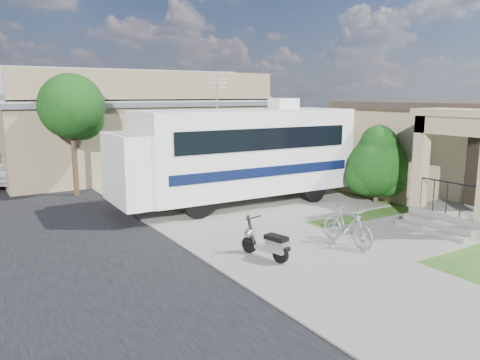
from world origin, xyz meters
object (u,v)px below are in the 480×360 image
pickup_truck (5,166)px  garden_hose (410,220)px  motorhome (237,152)px  bicycle (347,228)px  scooter (268,244)px  shrub (377,164)px

pickup_truck → garden_hose: 16.72m
motorhome → bicycle: 5.63m
motorhome → scooter: motorhome is taller
garden_hose → motorhome: bearing=123.4°
shrub → motorhome: bearing=150.1°
scooter → bicycle: bicycle is taller
scooter → garden_hose: size_ratio=3.77×
scooter → motorhome: bearing=52.5°
motorhome → pickup_truck: 11.03m
scooter → bicycle: size_ratio=0.85×
bicycle → garden_hose: 3.34m
scooter → bicycle: 2.28m
pickup_truck → garden_hose: pickup_truck is taller
shrub → garden_hose: 2.92m
shrub → garden_hose: bearing=-115.0°
shrub → scooter: bearing=-157.2°
motorhome → scooter: size_ratio=6.06×
motorhome → bicycle: size_ratio=5.14×
shrub → bicycle: 5.37m
motorhome → bicycle: bearing=-89.8°
bicycle → garden_hose: bicycle is taller
motorhome → shrub: bearing=-28.7°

